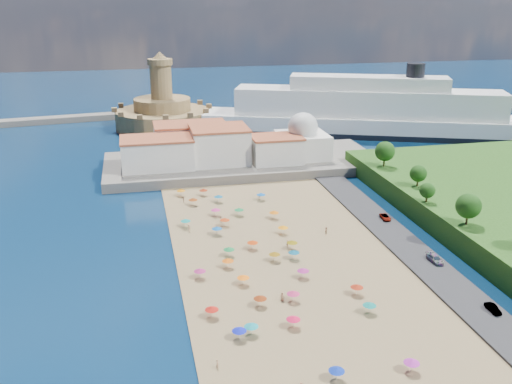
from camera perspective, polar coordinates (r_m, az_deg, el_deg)
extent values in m
plane|color=#071938|center=(121.94, 0.70, -7.47)|extent=(700.00, 700.00, 0.00)
cube|color=#59544C|center=(190.08, -1.35, 2.91)|extent=(90.00, 36.00, 3.00)
cube|color=#59544C|center=(221.08, -8.75, 4.94)|extent=(18.00, 70.00, 2.40)
cube|color=silver|center=(181.50, -9.84, 3.81)|extent=(22.00, 14.00, 9.00)
cube|color=silver|center=(185.01, -3.69, 4.67)|extent=(18.00, 16.00, 11.00)
cube|color=silver|center=(185.10, 2.04, 4.23)|extent=(16.00, 12.00, 8.00)
cube|color=silver|center=(195.72, -6.55, 5.24)|extent=(24.00, 14.00, 10.00)
cube|color=silver|center=(191.47, 4.66, 4.68)|extent=(16.00, 16.00, 8.00)
sphere|color=silver|center=(190.07, 4.70, 6.43)|extent=(10.00, 10.00, 10.00)
cylinder|color=silver|center=(189.27, 4.74, 7.55)|extent=(1.20, 1.20, 1.60)
cylinder|color=#A17D50|center=(249.67, -9.28, 7.20)|extent=(40.00, 40.00, 8.00)
cylinder|color=#A17D50|center=(248.43, -9.36, 8.67)|extent=(24.00, 24.00, 5.00)
cylinder|color=#A17D50|center=(246.92, -9.48, 10.83)|extent=(9.00, 9.00, 14.00)
cylinder|color=#A17D50|center=(245.90, -9.59, 12.72)|extent=(10.40, 10.40, 2.40)
cone|color=#A17D50|center=(245.63, -9.62, 13.35)|extent=(6.00, 6.00, 3.00)
cube|color=black|center=(239.44, 10.89, 5.88)|extent=(132.34, 66.69, 2.16)
cube|color=white|center=(238.81, 10.94, 6.56)|extent=(131.26, 65.96, 7.99)
cube|color=white|center=(237.01, 11.08, 8.76)|extent=(105.14, 53.10, 10.65)
cube|color=white|center=(235.75, 11.20, 10.67)|extent=(62.44, 33.87, 5.32)
cylinder|color=black|center=(236.50, 15.67, 11.66)|extent=(7.10, 7.10, 5.32)
cylinder|color=gray|center=(108.36, 3.73, -10.41)|extent=(0.07, 0.07, 2.00)
cone|color=#BA275C|center=(107.92, 3.74, -9.99)|extent=(2.50, 2.50, 0.60)
cylinder|color=gray|center=(136.87, 2.71, -3.83)|extent=(0.07, 0.07, 2.00)
cone|color=orange|center=(136.52, 2.72, -3.48)|extent=(2.50, 2.50, 0.60)
cylinder|color=gray|center=(116.77, -5.63, -8.15)|extent=(0.07, 0.07, 2.00)
cone|color=#9C215F|center=(116.36, -5.64, -7.76)|extent=(2.50, 2.50, 0.60)
cylinder|color=gray|center=(136.47, -3.92, -3.92)|extent=(0.07, 0.07, 2.00)
cone|color=#0C53A2|center=(136.12, -3.93, -3.58)|extent=(2.50, 2.50, 0.60)
cylinder|color=gray|center=(155.80, -6.31, -1.01)|extent=(0.07, 0.07, 2.00)
cone|color=#83330B|center=(155.49, -6.32, -0.70)|extent=(2.50, 2.50, 0.60)
cylinder|color=gray|center=(93.47, 15.26, -16.46)|extent=(0.07, 0.07, 2.00)
cone|color=#A8249C|center=(92.95, 15.31, -16.00)|extent=(2.50, 2.50, 0.60)
cylinder|color=gray|center=(120.52, -2.83, -7.17)|extent=(0.07, 0.07, 2.00)
cone|color=#E45E0C|center=(120.12, -2.84, -6.78)|extent=(2.50, 2.50, 0.60)
cylinder|color=gray|center=(141.44, -3.14, -3.05)|extent=(0.07, 0.07, 2.00)
cone|color=#AE340D|center=(141.10, -3.14, -2.72)|extent=(2.50, 2.50, 0.60)
cylinder|color=gray|center=(100.76, 3.75, -12.89)|extent=(0.07, 0.07, 2.00)
cone|color=#D51141|center=(100.28, 3.76, -12.45)|extent=(2.50, 2.50, 0.60)
cylinder|color=gray|center=(116.74, 4.73, -8.13)|extent=(0.07, 0.07, 2.00)
cone|color=#9F2276|center=(116.34, 4.74, -7.74)|extent=(2.50, 2.50, 0.60)
cylinder|color=gray|center=(106.63, 0.42, -10.89)|extent=(0.07, 0.07, 2.00)
cone|color=maroon|center=(106.18, 0.43, -10.47)|extent=(2.50, 2.50, 0.60)
cylinder|color=gray|center=(97.63, -1.68, -14.00)|extent=(0.07, 0.07, 2.00)
cone|color=#0E18B9|center=(97.14, -1.69, -13.56)|extent=(2.50, 2.50, 0.60)
cylinder|color=gray|center=(148.03, -4.05, -2.04)|extent=(0.07, 0.07, 2.00)
cone|color=#B62771|center=(147.70, -4.06, -1.71)|extent=(2.50, 2.50, 0.60)
cylinder|color=gray|center=(125.61, -2.72, -6.02)|extent=(0.07, 0.07, 2.00)
cone|color=#157637|center=(125.23, -2.73, -5.65)|extent=(2.50, 2.50, 0.60)
cylinder|color=gray|center=(129.01, 3.63, -5.33)|extent=(0.07, 0.07, 2.00)
cone|color=#77640A|center=(128.64, 3.64, -4.97)|extent=(2.50, 2.50, 0.60)
cylinder|color=gray|center=(113.77, -1.28, -8.84)|extent=(0.07, 0.07, 2.00)
cone|color=orange|center=(113.35, -1.29, -8.44)|extent=(2.50, 2.50, 0.60)
cylinder|color=gray|center=(89.67, 8.05, -17.60)|extent=(0.07, 0.07, 2.00)
cone|color=#0C29A1|center=(89.14, 8.07, -17.14)|extent=(2.50, 2.50, 0.60)
cylinder|color=gray|center=(123.31, 1.86, -6.51)|extent=(0.07, 0.07, 2.00)
cone|color=#805A0B|center=(122.93, 1.87, -6.13)|extent=(2.50, 2.50, 0.60)
cylinder|color=gray|center=(106.49, 11.26, -11.34)|extent=(0.07, 0.07, 2.00)
cone|color=#0D7870|center=(106.04, 11.29, -10.92)|extent=(2.50, 2.50, 0.60)
cylinder|color=gray|center=(157.56, -3.77, -0.70)|extent=(0.07, 0.07, 2.00)
cone|color=#0E5A86|center=(157.26, -3.78, -0.39)|extent=(2.50, 2.50, 0.60)
cylinder|color=gray|center=(158.85, 0.50, -0.49)|extent=(0.07, 0.07, 2.00)
cone|color=#0D54AA|center=(158.55, 0.50, -0.18)|extent=(2.50, 2.50, 0.60)
cylinder|color=gray|center=(145.95, 1.81, -2.31)|extent=(0.07, 0.07, 2.00)
cone|color=#D2670B|center=(145.63, 1.81, -1.98)|extent=(2.50, 2.50, 0.60)
cylinder|color=gray|center=(112.00, 10.03, -9.64)|extent=(0.07, 0.07, 2.00)
cone|color=#9B240E|center=(111.58, 10.06, -9.23)|extent=(2.50, 2.50, 0.60)
cylinder|color=gray|center=(124.35, 3.80, -6.32)|extent=(0.07, 0.07, 2.00)
cone|color=#0D5777|center=(123.97, 3.81, -5.94)|extent=(2.50, 2.50, 0.60)
cylinder|color=gray|center=(128.75, -0.35, -5.35)|extent=(0.07, 0.07, 2.00)
cone|color=#C93908|center=(128.38, -0.35, -4.98)|extent=(2.50, 2.50, 0.60)
cylinder|color=gray|center=(103.57, -4.44, -11.94)|extent=(0.07, 0.07, 2.00)
cone|color=#B5170E|center=(103.11, -4.45, -11.51)|extent=(2.50, 2.50, 0.60)
cylinder|color=gray|center=(163.03, -5.27, -0.05)|extent=(0.07, 0.07, 2.00)
cone|color=maroon|center=(162.74, -5.28, 0.25)|extent=(2.50, 2.50, 0.60)
cylinder|color=gray|center=(98.68, -0.48, -13.60)|extent=(0.07, 0.07, 2.00)
cone|color=teal|center=(98.20, -0.48, -13.16)|extent=(2.50, 2.50, 0.60)
cylinder|color=gray|center=(147.82, -1.71, -2.03)|extent=(0.07, 0.07, 2.00)
cone|color=#15763C|center=(147.50, -1.71, -1.70)|extent=(2.50, 2.50, 0.60)
cylinder|color=gray|center=(141.72, -7.04, -3.13)|extent=(0.07, 0.07, 2.00)
cone|color=#0E827D|center=(141.39, -7.06, -2.79)|extent=(2.50, 2.50, 0.60)
cylinder|color=gray|center=(163.44, -7.51, -0.08)|extent=(0.07, 0.07, 2.00)
cone|color=#CC7409|center=(163.15, -7.52, 0.21)|extent=(2.50, 2.50, 0.60)
imported|color=tan|center=(137.93, 7.02, -3.83)|extent=(1.14, 1.68, 1.74)
imported|color=tan|center=(139.00, -6.72, -3.60)|extent=(1.22, 1.41, 1.90)
imported|color=tan|center=(91.38, -3.87, -16.80)|extent=(0.65, 0.70, 1.61)
imported|color=tan|center=(158.83, -7.27, -0.72)|extent=(0.48, 0.99, 1.64)
imported|color=tan|center=(108.57, 2.64, -10.39)|extent=(0.91, 0.63, 1.77)
imported|color=tan|center=(144.01, -3.50, -2.74)|extent=(0.96, 0.94, 1.55)
imported|color=tan|center=(130.34, 3.16, -5.13)|extent=(0.48, 0.67, 1.71)
imported|color=tan|center=(159.87, 0.34, -0.41)|extent=(1.22, 0.88, 1.70)
imported|color=gray|center=(148.10, 12.80, -2.46)|extent=(2.40, 4.50, 1.21)
imported|color=gray|center=(112.72, 22.61, -10.70)|extent=(1.36, 3.80, 1.25)
imported|color=gray|center=(127.88, 17.47, -6.39)|extent=(2.32, 5.10, 1.45)
cylinder|color=#382314|center=(135.49, 20.34, -2.43)|extent=(0.50, 0.50, 3.13)
sphere|color=#14380F|center=(134.54, 20.48, -1.31)|extent=(5.64, 5.64, 5.64)
cylinder|color=#382314|center=(147.11, 16.69, -0.55)|extent=(0.50, 0.50, 2.15)
sphere|color=#14380F|center=(146.50, 16.76, 0.16)|extent=(3.87, 3.87, 3.87)
cylinder|color=#382314|center=(158.52, 15.85, 1.01)|extent=(0.50, 0.50, 2.53)
sphere|color=#14380F|center=(157.85, 15.93, 1.80)|extent=(4.55, 4.55, 4.55)
cylinder|color=#382314|center=(174.48, 12.70, 3.05)|extent=(0.50, 0.50, 3.29)
sphere|color=#14380F|center=(173.71, 12.77, 3.99)|extent=(5.93, 5.93, 5.93)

